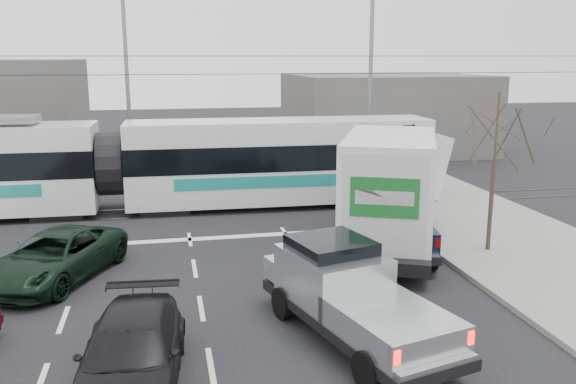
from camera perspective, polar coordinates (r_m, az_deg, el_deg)
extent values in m
plane|color=black|center=(15.94, -1.92, -10.33)|extent=(120.00, 120.00, 0.00)
cube|color=#33302D|center=(25.36, -5.78, -1.59)|extent=(60.00, 1.60, 0.03)
cube|color=#625D59|center=(41.26, 8.94, 7.33)|extent=(12.00, 10.00, 5.00)
cylinder|color=#47382B|center=(20.27, 18.44, -1.40)|extent=(0.14, 0.14, 2.75)
cylinder|color=#47382B|center=(19.84, 18.94, 5.62)|extent=(0.07, 0.07, 2.25)
cylinder|color=black|center=(23.23, 11.48, 1.81)|extent=(0.12, 0.12, 3.60)
cube|color=black|center=(22.95, 11.16, 4.98)|extent=(0.28, 0.28, 0.95)
cylinder|color=#FF0C07|center=(22.86, 10.84, 5.72)|extent=(0.06, 0.20, 0.20)
cylinder|color=orange|center=(22.90, 10.81, 4.98)|extent=(0.06, 0.20, 0.20)
cylinder|color=#05330C|center=(22.94, 10.78, 4.23)|extent=(0.06, 0.20, 0.20)
cube|color=white|center=(23.00, 11.63, 2.96)|extent=(0.02, 0.30, 0.40)
cylinder|color=slate|center=(30.21, 7.67, 9.28)|extent=(0.20, 0.20, 9.00)
cylinder|color=slate|center=(30.55, -14.76, 9.02)|extent=(0.20, 0.20, 9.00)
cylinder|color=black|center=(24.60, -6.07, 10.91)|extent=(60.00, 0.03, 0.03)
cylinder|color=black|center=(24.59, -6.10, 12.54)|extent=(60.00, 0.03, 0.03)
cube|color=white|center=(25.76, -0.75, 0.98)|extent=(12.67, 2.96, 1.53)
cube|color=black|center=(25.55, -0.76, 3.58)|extent=(12.73, 2.98, 1.04)
cube|color=white|center=(25.42, -0.76, 5.67)|extent=(12.66, 2.85, 0.97)
cube|color=#1A857B|center=(24.42, -0.23, 1.00)|extent=(8.82, 0.24, 0.49)
cylinder|color=black|center=(25.38, -16.21, 2.54)|extent=(1.04, 2.56, 2.54)
cube|color=black|center=(26.04, -20.46, -1.58)|extent=(2.01, 2.29, 0.35)
cube|color=black|center=(25.62, -11.39, -1.25)|extent=(2.01, 2.29, 0.35)
cube|color=black|center=(26.71, 6.52, -0.51)|extent=(2.01, 2.29, 0.35)
cube|color=black|center=(13.84, 6.37, -11.67)|extent=(3.36, 5.96, 0.24)
cube|color=silver|center=(14.38, 4.20, -7.74)|extent=(2.46, 2.79, 1.12)
cube|color=black|center=(14.26, 4.04, -5.42)|extent=(2.04, 2.07, 0.54)
cube|color=silver|center=(15.56, 1.60, -6.98)|extent=(2.05, 1.47, 0.54)
cube|color=silver|center=(12.76, 9.53, -12.05)|extent=(2.51, 2.95, 0.63)
cube|color=silver|center=(11.86, 13.83, -15.69)|extent=(1.78, 0.64, 0.18)
cube|color=#FF0C07|center=(11.28, 10.11, -15.00)|extent=(0.15, 0.11, 0.27)
cube|color=#FF0C07|center=(12.30, 16.69, -12.92)|extent=(0.15, 0.11, 0.27)
cylinder|color=black|center=(14.93, -0.44, -10.34)|extent=(0.47, 0.82, 0.78)
cylinder|color=black|center=(15.75, 5.49, -9.14)|extent=(0.47, 0.82, 0.78)
cylinder|color=black|center=(12.12, 7.51, -16.22)|extent=(0.47, 0.82, 0.78)
cylinder|color=black|center=(13.11, 14.21, -14.16)|extent=(0.47, 0.82, 0.78)
cube|color=black|center=(20.34, 9.35, -3.55)|extent=(5.49, 8.09, 0.38)
cube|color=white|center=(22.95, 9.79, 0.69)|extent=(3.03, 2.69, 1.75)
cube|color=black|center=(22.98, 9.86, 2.37)|extent=(2.47, 1.99, 0.66)
cube|color=silver|center=(19.21, 9.41, 0.46)|extent=(4.50, 5.84, 3.24)
cube|color=silver|center=(16.69, 8.99, -1.37)|extent=(2.14, 0.98, 2.85)
cube|color=#155D21|center=(16.57, 9.01, -0.55)|extent=(1.70, 0.76, 1.10)
cube|color=black|center=(16.95, 8.74, -7.25)|extent=(2.28, 1.20, 0.20)
cylinder|color=black|center=(22.81, 6.73, -1.98)|extent=(0.70, 1.04, 0.99)
cylinder|color=black|center=(22.73, 12.56, -2.25)|extent=(0.70, 1.04, 0.99)
cylinder|color=black|center=(18.39, 5.40, -5.37)|extent=(0.74, 1.14, 1.10)
cylinder|color=black|center=(18.30, 12.66, -5.72)|extent=(0.74, 1.14, 1.10)
cube|color=black|center=(19.90, 9.79, -4.09)|extent=(2.75, 5.27, 0.25)
cube|color=black|center=(20.57, 9.40, -1.49)|extent=(2.17, 2.40, 1.15)
cube|color=black|center=(20.53, 9.41, 0.20)|extent=(1.83, 1.77, 0.55)
cube|color=black|center=(21.77, 8.81, -1.31)|extent=(1.90, 1.21, 0.55)
cube|color=black|center=(18.75, 10.46, -3.88)|extent=(2.20, 2.55, 0.65)
cube|color=silver|center=(17.62, 11.25, -5.92)|extent=(1.71, 0.49, 0.18)
cube|color=#590505|center=(17.44, 8.61, -4.73)|extent=(0.15, 0.10, 0.28)
cube|color=#590505|center=(17.79, 13.81, -4.61)|extent=(0.15, 0.10, 0.28)
cylinder|color=black|center=(21.32, 6.72, -3.27)|extent=(0.42, 0.84, 0.80)
cylinder|color=black|center=(21.62, 11.21, -3.21)|extent=(0.42, 0.84, 0.80)
cylinder|color=black|center=(18.30, 8.06, -6.02)|extent=(0.42, 0.84, 0.80)
cylinder|color=black|center=(18.64, 13.27, -5.89)|extent=(0.42, 0.84, 0.80)
imported|color=black|center=(18.48, -20.95, -5.66)|extent=(4.10, 5.39, 1.36)
imported|color=black|center=(12.31, -14.46, -14.55)|extent=(2.30, 4.82, 1.35)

